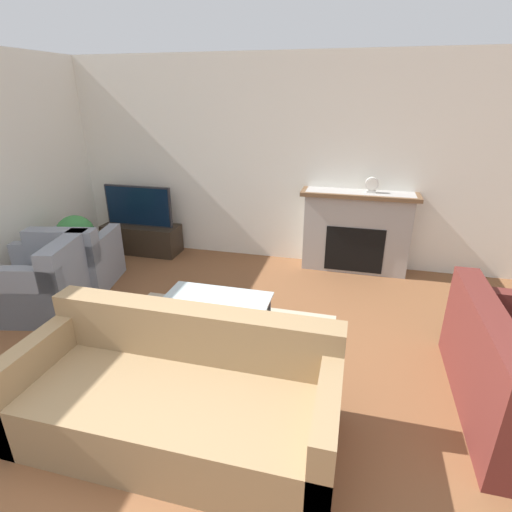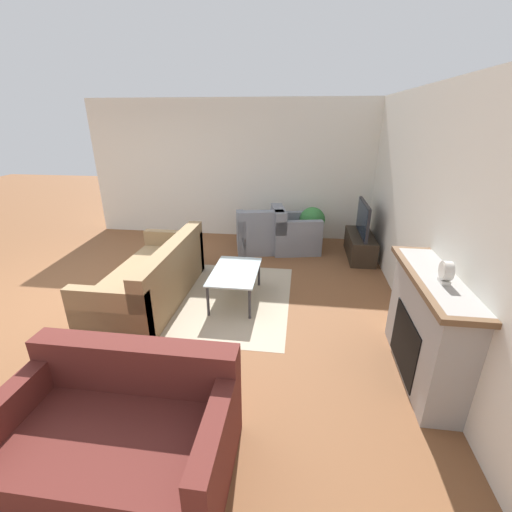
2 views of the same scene
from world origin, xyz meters
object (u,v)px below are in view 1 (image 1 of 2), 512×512
Objects in this scene: tv at (138,206)px; potted_plant at (76,239)px; armchair_by_window at (43,286)px; mantel_clock at (372,185)px; armchair_accent at (79,263)px; coffee_table at (215,305)px; couch_sectional at (178,398)px.

tv reaches higher than potted_plant.
armchair_by_window is 3.98m from mantel_clock.
coffee_table is (2.02, -0.71, 0.09)m from armchair_accent.
mantel_clock is (3.64, 0.99, 0.69)m from potted_plant.
coffee_table is 2.58m from mantel_clock.
tv is at bearing -177.70° from mantel_clock.
armchair_accent is at bearing -53.43° from potted_plant.
mantel_clock reaches higher than potted_plant.
mantel_clock reaches higher than couch_sectional.
armchair_by_window is 1.06× the size of armchair_accent.
tv is 2.68m from coffee_table.
armchair_accent is 1.28× the size of potted_plant.
couch_sectional is (1.98, -3.04, -0.42)m from tv.
potted_plant is 3.84m from mantel_clock.
mantel_clock reaches higher than armchair_by_window.
tv is 0.47× the size of couch_sectional.
mantel_clock is (3.34, 1.97, 0.86)m from armchair_by_window.
armchair_accent is at bearing 139.60° from couch_sectional.
armchair_by_window is 1.04× the size of coffee_table.
armchair_by_window is at bearing 81.99° from armchair_accent.
potted_plant is at bearing -116.91° from tv.
coffee_table is at bearing 96.96° from couch_sectional.
tv is 1.31× the size of potted_plant.
tv is 3.24m from mantel_clock.
tv reaches higher than coffee_table.
armchair_accent is 2.15m from coffee_table.
armchair_by_window is at bearing -94.25° from tv.
coffee_table is (1.98, -0.08, 0.09)m from armchair_by_window.
couch_sectional and armchair_accent have the same top height.
coffee_table is at bearing 148.91° from armchair_accent.
couch_sectional is at bearing -83.04° from coffee_table.
couch_sectional is at bearing -42.12° from potted_plant.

